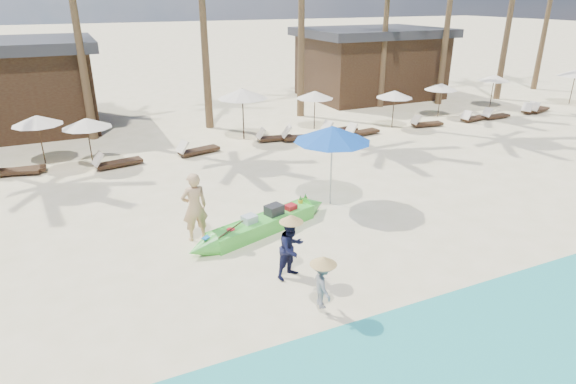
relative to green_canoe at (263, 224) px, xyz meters
name	(u,v)px	position (x,y,z in m)	size (l,w,h in m)	color
ground	(285,268)	(-0.25, -2.09, -0.23)	(240.00, 240.00, 0.00)	#F7E2B7
green_canoe	(263,224)	(0.00, 0.00, 0.00)	(5.25, 1.97, 0.69)	green
tourist	(194,207)	(-1.82, 0.33, 0.73)	(0.70, 0.46, 1.93)	tan
vendor_green	(291,248)	(-0.26, -2.45, 0.51)	(0.73, 0.57, 1.49)	#131535
vendor_yellow	(323,284)	(-0.29, -4.05, 0.48)	(0.69, 0.40, 1.07)	gray
blue_umbrella	(332,134)	(2.70, 0.94, 2.08)	(2.38, 2.38, 2.56)	#99999E
resort_parasol_4	(37,120)	(-5.66, 9.19, 1.52)	(1.89, 1.89, 1.95)	#352616
lounger_4_left	(11,170)	(-6.77, 8.19, -0.02)	(1.94, 1.03, 0.63)	#352616
lounger_4_right	(16,169)	(-6.63, 8.18, -0.02)	(1.87, 0.66, 0.63)	#352616
resort_parasol_5	(86,123)	(-3.95, 8.06, 1.49)	(1.85, 1.85, 1.91)	#352616
lounger_5_left	(115,162)	(-3.15, 7.51, -0.02)	(1.90, 0.88, 0.62)	#352616
resort_parasol_6	(242,93)	(2.75, 9.21, 1.89)	(2.28, 2.28, 2.35)	#352616
lounger_6_left	(196,150)	(0.12, 7.79, -0.02)	(1.90, 0.98, 0.62)	#352616
lounger_6_right	(273,137)	(3.83, 8.27, -0.04)	(1.75, 0.71, 0.58)	#352616
resort_parasol_7	(315,95)	(6.58, 9.47, 1.47)	(1.84, 1.84, 1.89)	#352616
lounger_7_left	(301,136)	(5.02, 7.74, 0.00)	(2.10, 1.19, 0.68)	#352616
lounger_7_right	(338,130)	(7.13, 8.09, -0.02)	(1.95, 0.83, 0.64)	#352616
resort_parasol_8	(395,94)	(10.29, 8.06, 1.45)	(1.81, 1.81, 1.86)	#352616
lounger_8_left	(361,131)	(8.01, 7.40, -0.03)	(1.81, 0.77, 0.60)	#352616
resort_parasol_9	(441,87)	(13.99, 8.91, 1.41)	(1.77, 1.77, 1.82)	#352616
lounger_9_left	(425,123)	(11.90, 7.45, -0.04)	(1.73, 0.71, 0.57)	#352616
lounger_9_right	(473,118)	(14.94, 7.33, -0.05)	(1.69, 0.74, 0.55)	#352616
resort_parasol_10	(494,78)	(18.62, 9.66, 1.48)	(1.84, 1.84, 1.89)	#352616
lounger_10_left	(495,115)	(16.42, 7.23, -0.04)	(1.70, 0.56, 0.57)	#352616
lounger_10_right	(531,110)	(19.39, 7.43, -0.04)	(1.77, 1.06, 0.58)	#352616
resort_parasol_11	(576,73)	(23.67, 8.20, 1.65)	(2.03, 2.03, 2.09)	#352616
lounger_11_left	(538,109)	(19.86, 7.34, -0.03)	(1.88, 1.04, 0.61)	#352616
pavilion_east	(371,62)	(13.75, 15.41, 1.96)	(8.80, 6.60, 4.30)	#352616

